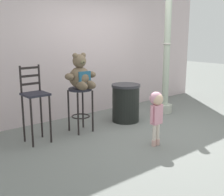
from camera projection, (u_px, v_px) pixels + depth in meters
ground_plane at (152, 133)px, 5.17m from camera, size 24.00×24.00×0.00m
building_wall at (87, 24)px, 6.23m from camera, size 6.83×0.30×3.85m
bar_stool_with_teddy at (80, 100)px, 5.17m from camera, size 0.41×0.41×0.79m
teddy_bear at (81, 75)px, 5.05m from camera, size 0.58×0.52×0.62m
child_walking at (156, 107)px, 4.49m from camera, size 0.27×0.22×0.86m
trash_bin at (126, 103)px, 5.82m from camera, size 0.57×0.57×0.75m
lamppost at (166, 67)px, 6.32m from camera, size 0.33×0.33×2.60m
bar_chair_empty at (35, 99)px, 4.63m from camera, size 0.37×0.37×1.24m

